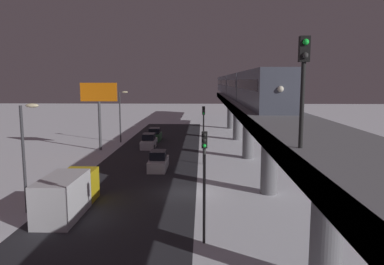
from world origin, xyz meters
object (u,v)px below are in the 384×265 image
object	(u,v)px
box_truck	(68,194)
traffic_light_near	(204,171)
traffic_light_mid	(204,126)
rail_signal	(303,73)
sedan_white	(149,142)
commercial_billboard	(99,99)
sedan_white_2	(158,162)
sedan_green_2	(155,135)
subway_train	(235,85)

from	to	relation	value
box_truck	traffic_light_near	xyz separation A→B (m)	(-9.50, 4.69, 2.85)
traffic_light_mid	box_truck	bearing A→B (deg)	58.71
rail_signal	sedan_white	bearing A→B (deg)	-73.40
traffic_light_near	commercial_billboard	distance (m)	31.60
traffic_light_near	sedan_white_2	bearing A→B (deg)	-75.09
traffic_light_near	traffic_light_mid	size ratio (longest dim) A/B	1.00
box_truck	commercial_billboard	world-z (taller)	commercial_billboard
sedan_white_2	traffic_light_mid	xyz separation A→B (m)	(-4.70, -2.68, 3.40)
sedan_white_2	sedan_green_2	distance (m)	18.96
box_truck	traffic_light_near	world-z (taller)	traffic_light_near
subway_train	commercial_billboard	size ratio (longest dim) A/B	8.32
sedan_white	sedan_green_2	world-z (taller)	same
sedan_white	box_truck	world-z (taller)	box_truck
subway_train	sedan_green_2	xyz separation A→B (m)	(12.85, 6.79, -7.70)
sedan_green_2	sedan_white	bearing A→B (deg)	90.00
rail_signal	traffic_light_near	size ratio (longest dim) A/B	0.62
sedan_white	box_truck	bearing A→B (deg)	85.52
sedan_white	sedan_green_2	distance (m)	6.16
commercial_billboard	box_truck	bearing A→B (deg)	100.11
sedan_white_2	box_truck	bearing A→B (deg)	-110.33
sedan_white	sedan_green_2	size ratio (longest dim) A/B	1.05
sedan_white	commercial_billboard	size ratio (longest dim) A/B	0.52
subway_train	sedan_white_2	distance (m)	28.51
box_truck	traffic_light_mid	distance (m)	18.51
commercial_billboard	sedan_green_2	bearing A→B (deg)	-127.64
rail_signal	traffic_light_near	bearing A→B (deg)	-62.13
rail_signal	sedan_green_2	distance (m)	45.20
sedan_white_2	traffic_light_near	bearing A→B (deg)	-75.09
traffic_light_near	rail_signal	bearing A→B (deg)	117.87
sedan_green_2	box_truck	world-z (taller)	box_truck
rail_signal	traffic_light_mid	size ratio (longest dim) A/B	0.62
traffic_light_mid	sedan_white_2	bearing A→B (deg)	29.67
subway_train	box_truck	world-z (taller)	subway_train
traffic_light_near	sedan_white	bearing A→B (deg)	-76.07
traffic_light_mid	commercial_billboard	world-z (taller)	commercial_billboard
subway_train	sedan_white_2	xyz separation A→B (m)	(10.05, 25.55, -7.70)
sedan_white	traffic_light_mid	size ratio (longest dim) A/B	0.72
sedan_white	traffic_light_near	xyz separation A→B (m)	(-7.50, 30.25, 3.41)
sedan_white	sedan_white_2	bearing A→B (deg)	102.53
rail_signal	box_truck	bearing A→B (deg)	-40.97
commercial_billboard	sedan_white_2	bearing A→B (deg)	130.13
sedan_white_2	sedan_green_2	world-z (taller)	same
box_truck	commercial_billboard	xyz separation A→B (m)	(4.22, -23.65, 5.48)
subway_train	sedan_white_2	size ratio (longest dim) A/B	16.93
box_truck	commercial_billboard	distance (m)	24.64
box_truck	traffic_light_near	size ratio (longest dim) A/B	1.16
subway_train	rail_signal	size ratio (longest dim) A/B	18.52
sedan_green_2	traffic_light_near	world-z (taller)	traffic_light_near
rail_signal	commercial_billboard	bearing A→B (deg)	-63.79
sedan_white_2	traffic_light_near	xyz separation A→B (m)	(-4.70, 17.65, 3.40)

